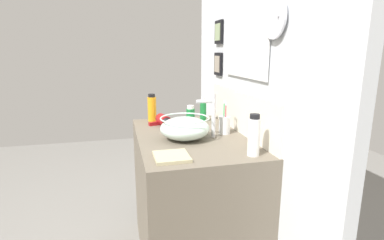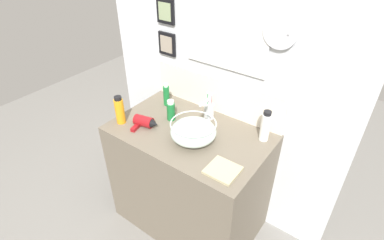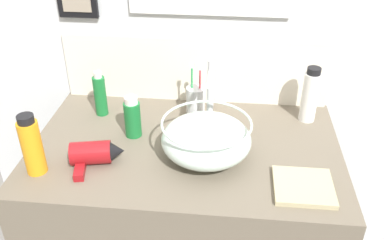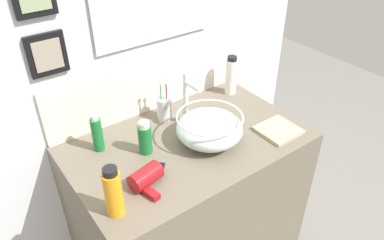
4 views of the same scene
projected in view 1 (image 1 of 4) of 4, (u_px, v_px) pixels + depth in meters
The scene contains 11 objects.
vanity_counter at pixel (191, 200), 1.93m from camera, with size 1.03×0.65×0.87m, color #6B6051.
back_panel at pixel (247, 71), 1.82m from camera, with size 1.86×0.09×2.50m.
glass_bowl_sink at pixel (185, 128), 1.73m from camera, with size 0.29×0.29×0.13m.
faucet at pixel (212, 113), 1.75m from camera, with size 0.02×0.12×0.26m.
hair_drier at pixel (164, 121), 2.04m from camera, with size 0.18×0.16×0.07m.
toothbrush_cup at pixel (224, 125), 1.85m from camera, with size 0.07×0.07×0.21m.
lotion_bottle at pixel (152, 108), 2.18m from camera, with size 0.06×0.06×0.20m.
shampoo_bottle at pixel (203, 110), 2.17m from camera, with size 0.05×0.05×0.17m.
soap_dispenser at pixel (254, 136), 1.45m from camera, with size 0.06×0.06×0.21m.
spray_bottle at pixel (191, 117), 2.00m from camera, with size 0.06×0.06×0.15m.
hand_towel at pixel (172, 157), 1.43m from camera, with size 0.17×0.17×0.02m, color tan.
Camera 1 is at (1.71, -0.42, 1.37)m, focal length 28.00 mm.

